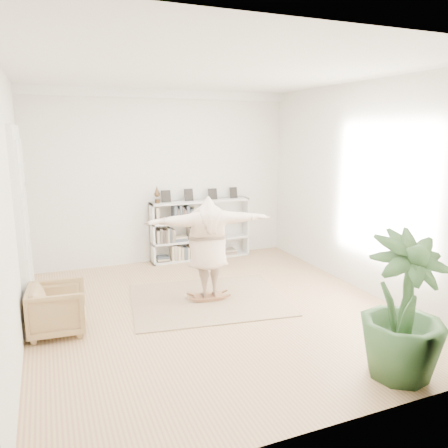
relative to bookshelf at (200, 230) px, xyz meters
name	(u,v)px	position (x,y,z in m)	size (l,w,h in m)	color
floor	(215,310)	(-0.74, -2.82, -0.64)	(6.00, 6.00, 0.00)	#A37554
room_shell	(162,94)	(-0.74, 0.12, 2.87)	(6.00, 6.00, 6.00)	silver
doors	(22,221)	(-3.45, -1.52, 0.76)	(0.09, 1.78, 2.92)	white
bookshelf	(200,230)	(0.00, 0.00, 0.00)	(2.20, 0.35, 1.64)	silver
armchair	(58,309)	(-3.04, -2.71, -0.29)	(0.74, 0.76, 0.69)	tan
rug	(208,299)	(-0.69, -2.38, -0.63)	(2.50, 2.00, 0.02)	tan
rocker_board	(208,296)	(-0.69, -2.38, -0.57)	(0.52, 0.35, 0.10)	#96613C
person	(208,245)	(-0.69, -2.38, 0.32)	(2.05, 0.56, 1.67)	beige
houseplant	(404,307)	(0.54, -5.37, 0.21)	(0.94, 0.94, 1.68)	#2D5028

